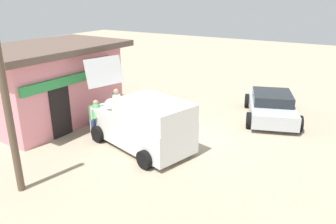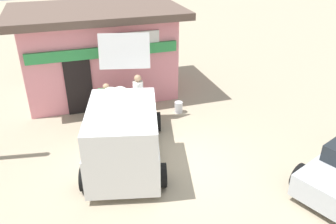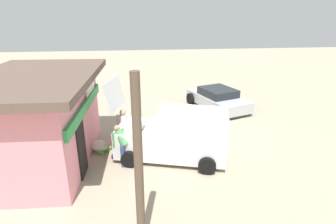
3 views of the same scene
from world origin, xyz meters
name	(u,v)px [view 3 (image 3 of 3)]	position (x,y,z in m)	size (l,w,h in m)	color
ground_plane	(189,143)	(0.00, 0.00, 0.00)	(60.00, 60.00, 0.00)	tan
storefront_bar	(39,119)	(-0.92, 5.67, 1.72)	(6.41, 4.33, 3.33)	pink
delivery_van	(176,135)	(-1.17, 0.77, 0.94)	(2.99, 4.66, 2.99)	white
parked_sedan	(218,99)	(4.23, -2.44, 0.58)	(4.39, 3.21, 1.19)	#B2B7BC
vendor_standing	(123,126)	(-0.20, 2.76, 0.99)	(0.44, 0.54, 1.70)	#4C4C51
customer_bending	(123,142)	(-1.40, 2.76, 0.88)	(0.69, 0.68, 1.47)	navy
unloaded_banana_pile	(100,146)	(-0.32, 3.74, 0.21)	(0.73, 0.91, 0.46)	silver
paint_bucket	(122,129)	(1.30, 2.92, 0.20)	(0.29, 0.29, 0.40)	silver
utility_pole	(139,168)	(-5.26, 2.19, 2.14)	(0.20, 0.20, 4.27)	brown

